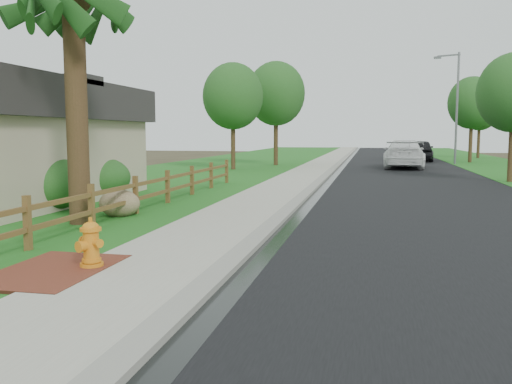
% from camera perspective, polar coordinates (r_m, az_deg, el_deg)
% --- Properties ---
extents(ground, '(120.00, 120.00, 0.00)m').
position_cam_1_polar(ground, '(9.24, -5.45, -7.95)').
color(ground, '#38301E').
extents(road, '(8.00, 90.00, 0.02)m').
position_cam_1_polar(road, '(43.65, 14.50, 3.02)').
color(road, black).
rests_on(road, ground).
extents(curb, '(0.40, 90.00, 0.12)m').
position_cam_1_polar(curb, '(43.66, 8.98, 3.21)').
color(curb, gray).
rests_on(curb, ground).
extents(wet_gutter, '(0.50, 90.00, 0.00)m').
position_cam_1_polar(wet_gutter, '(43.65, 9.44, 3.15)').
color(wet_gutter, black).
rests_on(wet_gutter, road).
extents(sidewalk, '(2.20, 90.00, 0.10)m').
position_cam_1_polar(sidewalk, '(43.75, 7.28, 3.22)').
color(sidewalk, '#9D9A88').
rests_on(sidewalk, ground).
extents(grass_strip, '(1.60, 90.00, 0.06)m').
position_cam_1_polar(grass_strip, '(43.95, 4.80, 3.24)').
color(grass_strip, '#24631C').
rests_on(grass_strip, ground).
extents(lawn_near, '(9.00, 90.00, 0.04)m').
position_cam_1_polar(lawn_near, '(44.90, -1.80, 3.31)').
color(lawn_near, '#24631C').
rests_on(lawn_near, ground).
extents(verge_far, '(6.00, 90.00, 0.04)m').
position_cam_1_polar(verge_far, '(44.48, 23.42, 2.78)').
color(verge_far, '#24631C').
rests_on(verge_far, ground).
extents(brick_patch, '(1.60, 2.40, 0.11)m').
position_cam_1_polar(brick_patch, '(9.27, -20.61, -7.94)').
color(brick_patch, brown).
rests_on(brick_patch, ground).
extents(ranch_fence, '(0.12, 16.92, 1.10)m').
position_cam_1_polar(ranch_fence, '(16.31, -10.81, 0.30)').
color(ranch_fence, '#53381B').
rests_on(ranch_fence, ground).
extents(fire_hydrant, '(0.52, 0.43, 0.81)m').
position_cam_1_polar(fire_hydrant, '(9.19, -17.00, -5.27)').
color(fire_hydrant, orange).
rests_on(fire_hydrant, sidewalk).
extents(white_suv, '(2.81, 6.36, 1.82)m').
position_cam_1_polar(white_suv, '(36.73, 15.29, 3.88)').
color(white_suv, white).
rests_on(white_suv, road).
extents(dark_car_mid, '(2.46, 5.33, 1.77)m').
position_cam_1_polar(dark_car_mid, '(46.47, 16.87, 4.23)').
color(dark_car_mid, black).
rests_on(dark_car_mid, road).
extents(dark_car_far, '(2.55, 4.83, 1.51)m').
position_cam_1_polar(dark_car_far, '(49.57, 15.77, 4.22)').
color(dark_car_far, black).
rests_on(dark_car_far, road).
extents(streetlight, '(1.77, 0.88, 8.06)m').
position_cam_1_polar(streetlight, '(42.21, 20.22, 8.93)').
color(streetlight, slate).
rests_on(streetlight, ground).
extents(boulder, '(1.36, 1.19, 0.76)m').
position_cam_1_polar(boulder, '(15.03, -14.18, -1.18)').
color(boulder, brown).
rests_on(boulder, ground).
extents(shrub_b, '(2.46, 2.46, 1.60)m').
position_cam_1_polar(shrub_b, '(16.94, -20.98, 0.83)').
color(shrub_b, '#20481A').
rests_on(shrub_b, ground).
extents(shrub_c, '(2.33, 2.33, 1.27)m').
position_cam_1_polar(shrub_c, '(17.12, -20.59, 0.36)').
color(shrub_c, '#20481A').
rests_on(shrub_c, ground).
extents(shrub_d, '(2.66, 2.66, 1.46)m').
position_cam_1_polar(shrub_d, '(19.53, -16.16, 1.44)').
color(shrub_d, '#20481A').
rests_on(shrub_d, ground).
extents(tree_near_left, '(3.72, 3.72, 6.60)m').
position_cam_1_polar(tree_near_left, '(33.80, -2.45, 10.03)').
color(tree_near_left, '#322714').
rests_on(tree_near_left, ground).
extents(tree_mid_left, '(4.07, 4.07, 7.28)m').
position_cam_1_polar(tree_mid_left, '(38.46, 2.12, 10.29)').
color(tree_mid_left, '#322714').
rests_on(tree_mid_left, ground).
extents(tree_mid_right, '(3.65, 3.65, 6.63)m').
position_cam_1_polar(tree_mid_right, '(45.24, 21.80, 8.70)').
color(tree_mid_right, '#322714').
rests_on(tree_mid_right, ground).
extents(tree_far_right, '(3.42, 3.42, 6.30)m').
position_cam_1_polar(tree_far_right, '(53.56, 22.50, 8.00)').
color(tree_far_right, '#322714').
rests_on(tree_far_right, ground).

